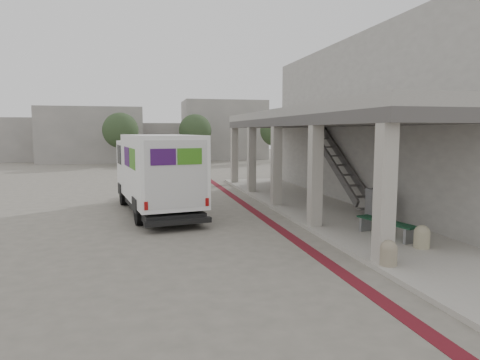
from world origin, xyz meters
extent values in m
plane|color=#6A655A|center=(0.00, 0.00, 0.00)|extent=(120.00, 120.00, 0.00)
cube|color=maroon|center=(1.00, 2.00, 0.01)|extent=(0.35, 40.00, 0.01)
cube|color=#9A968A|center=(4.00, 0.00, 0.06)|extent=(4.40, 28.00, 0.12)
cube|color=gray|center=(7.35, 4.50, 3.50)|extent=(4.30, 17.00, 7.00)
cube|color=#504D4B|center=(3.60, 4.50, 3.50)|extent=(3.40, 16.90, 0.35)
cube|color=gray|center=(3.60, 4.50, 3.85)|extent=(3.40, 16.90, 0.35)
cube|color=gray|center=(-8.00, 34.00, 2.75)|extent=(10.00, 6.00, 5.50)
cube|color=gray|center=(-1.00, 38.00, 2.00)|extent=(8.00, 6.00, 4.00)
cube|color=gray|center=(6.00, 36.00, 3.25)|extent=(9.00, 6.00, 6.50)
cube|color=gray|center=(-14.00, 37.00, 2.25)|extent=(7.00, 5.00, 4.50)
cylinder|color=#38281C|center=(-5.00, 28.00, 1.20)|extent=(0.36, 0.36, 2.40)
sphere|color=#2B3E24|center=(-5.00, 28.00, 3.20)|extent=(3.20, 3.20, 3.20)
cylinder|color=#38281C|center=(2.00, 30.00, 1.20)|extent=(0.36, 0.36, 2.40)
sphere|color=#2B3E24|center=(2.00, 30.00, 3.20)|extent=(3.20, 3.20, 3.20)
cylinder|color=#38281C|center=(10.00, 29.00, 1.20)|extent=(0.36, 0.36, 2.40)
sphere|color=#2B3E24|center=(10.00, 29.00, 3.20)|extent=(3.20, 3.20, 3.20)
cube|color=black|center=(-2.73, 4.36, 0.37)|extent=(2.92, 6.70, 0.28)
cube|color=white|center=(-2.60, 3.53, 1.80)|extent=(2.94, 5.09, 2.40)
cube|color=white|center=(-3.09, 6.69, 1.66)|extent=(2.46, 2.08, 2.13)
cube|color=white|center=(-3.24, 7.64, 0.88)|extent=(2.10, 0.86, 0.74)
cube|color=black|center=(-3.21, 7.42, 2.17)|extent=(2.08, 0.76, 0.97)
cube|color=black|center=(-2.21, 1.07, 0.32)|extent=(2.14, 0.56, 0.17)
cube|color=#3E1359|center=(-3.80, 4.00, 2.22)|extent=(0.22, 1.28, 0.69)
cube|color=#3E861D|center=(-3.58, 2.63, 2.22)|extent=(0.22, 1.28, 0.69)
cube|color=#3E1359|center=(-2.63, 1.07, 2.36)|extent=(0.78, 0.15, 0.51)
cube|color=#3E861D|center=(-1.81, 1.20, 2.36)|extent=(0.78, 0.15, 0.51)
cylinder|color=black|center=(-4.06, 6.58, 0.42)|extent=(0.38, 0.86, 0.83)
cylinder|color=black|center=(-2.14, 6.88, 0.42)|extent=(0.38, 0.86, 0.83)
cylinder|color=black|center=(-3.40, 2.38, 0.42)|extent=(0.38, 0.86, 0.83)
cylinder|color=black|center=(-1.48, 2.68, 0.42)|extent=(0.38, 0.86, 0.83)
cube|color=gray|center=(3.73, -2.18, 0.33)|extent=(0.43, 0.19, 0.42)
cube|color=gray|center=(3.31, -0.58, 0.33)|extent=(0.43, 0.19, 0.42)
cube|color=#113520|center=(3.37, -1.42, 0.56)|extent=(0.62, 1.96, 0.05)
cube|color=#113520|center=(3.52, -1.38, 0.56)|extent=(0.62, 1.96, 0.05)
cube|color=#113520|center=(3.67, -1.34, 0.56)|extent=(0.62, 1.96, 0.05)
cylinder|color=gray|center=(2.10, -3.74, 0.31)|extent=(0.39, 0.39, 0.39)
sphere|color=gray|center=(2.10, -3.74, 0.51)|extent=(0.39, 0.39, 0.39)
cylinder|color=tan|center=(3.76, -2.65, 0.32)|extent=(0.40, 0.40, 0.40)
sphere|color=tan|center=(3.76, -2.65, 0.52)|extent=(0.40, 0.40, 0.40)
cube|color=slate|center=(4.30, 0.43, 0.68)|extent=(0.57, 0.72, 1.12)
camera|label=1|loc=(-3.31, -12.14, 3.15)|focal=32.00mm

